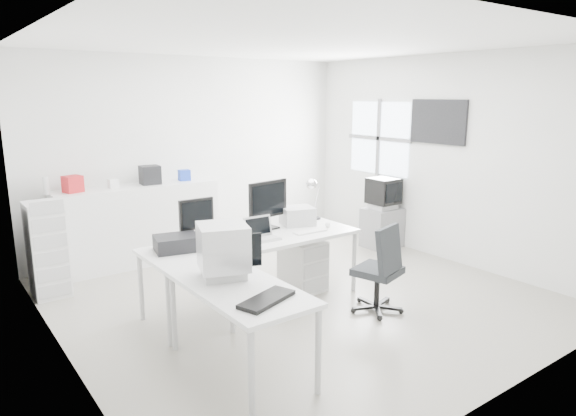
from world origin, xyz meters
TOP-DOWN VIEW (x-y plane):
  - floor at (0.00, 0.00)m, footprint 5.00×5.00m
  - ceiling at (0.00, 0.00)m, footprint 5.00×5.00m
  - back_wall at (0.00, 2.50)m, footprint 5.00×0.02m
  - left_wall at (-2.50, 0.00)m, footprint 0.02×5.00m
  - right_wall at (2.50, 0.00)m, footprint 0.02×5.00m
  - window at (2.48, 1.20)m, footprint 0.02×1.20m
  - wall_picture at (2.47, 0.10)m, footprint 0.04×0.90m
  - main_desk at (-0.52, 0.10)m, footprint 2.40×0.80m
  - side_desk at (-1.37, -1.00)m, footprint 0.70×1.40m
  - drawer_pedestal at (0.18, 0.15)m, footprint 0.40×0.50m
  - inkjet_printer at (-1.37, 0.20)m, footprint 0.48×0.41m
  - lcd_monitor_small at (-1.07, 0.35)m, footprint 0.38×0.22m
  - lcd_monitor_large at (-0.17, 0.35)m, footprint 0.58×0.30m
  - laptop at (-0.47, -0.00)m, footprint 0.35×0.36m
  - white_keyboard at (0.13, -0.05)m, footprint 0.41×0.14m
  - white_mouse at (0.43, -0.00)m, footprint 0.06×0.06m
  - laser_printer at (0.23, 0.32)m, footprint 0.44×0.41m
  - desk_lamp at (0.58, 0.40)m, footprint 0.15×0.15m
  - crt_monitor at (-1.37, -0.75)m, footprint 0.52×0.52m
  - black_keyboard at (-1.37, -1.40)m, footprint 0.52×0.34m
  - office_chair at (0.43, -0.82)m, footprint 0.70×0.70m
  - tv_cabinet at (2.22, 0.82)m, footprint 0.54×0.44m
  - crt_tv at (2.22, 0.82)m, footprint 0.50×0.48m
  - sideboard at (-1.02, 2.24)m, footprint 2.15×0.54m
  - clutter_box_a at (-1.82, 2.24)m, footprint 0.25×0.23m
  - clutter_box_b at (-1.32, 2.24)m, footprint 0.13×0.11m
  - clutter_box_c at (-0.82, 2.24)m, footprint 0.27×0.25m
  - clutter_box_d at (-0.32, 2.24)m, footprint 0.17×0.15m
  - clutter_bottle at (-2.12, 2.28)m, footprint 0.07×0.07m
  - filing_cabinet at (-2.28, 1.73)m, footprint 0.38×0.45m

SIDE VIEW (x-z plane):
  - floor at x=0.00m, z-range -0.01..0.01m
  - tv_cabinet at x=2.22m, z-range 0.00..0.59m
  - drawer_pedestal at x=0.18m, z-range 0.00..0.60m
  - main_desk at x=-0.52m, z-range 0.00..0.75m
  - side_desk at x=-1.37m, z-range 0.00..0.75m
  - office_chair at x=0.43m, z-range 0.00..0.98m
  - sideboard at x=-1.02m, z-range 0.00..1.07m
  - filing_cabinet at x=-2.28m, z-range 0.00..1.09m
  - white_keyboard at x=0.13m, z-range 0.75..0.77m
  - black_keyboard at x=-1.37m, z-range 0.75..0.78m
  - white_mouse at x=0.43m, z-range 0.75..0.81m
  - crt_tv at x=2.22m, z-range 0.59..1.04m
  - inkjet_printer at x=-1.37m, z-range 0.75..0.90m
  - laser_printer at x=0.23m, z-range 0.75..0.96m
  - laptop at x=-0.47m, z-range 0.75..0.97m
  - desk_lamp at x=0.58m, z-range 0.75..1.18m
  - crt_monitor at x=-1.37m, z-range 0.75..1.22m
  - lcd_monitor_small at x=-1.07m, z-range 0.75..1.22m
  - lcd_monitor_large at x=-0.17m, z-range 0.75..1.32m
  - clutter_box_b at x=-1.32m, z-range 1.07..1.19m
  - clutter_box_d at x=-0.32m, z-range 1.07..1.23m
  - clutter_box_a at x=-1.82m, z-range 1.07..1.28m
  - clutter_bottle at x=-2.12m, z-range 1.07..1.29m
  - clutter_box_c at x=-0.82m, z-range 1.07..1.33m
  - back_wall at x=0.00m, z-range 0.00..2.80m
  - left_wall at x=-2.50m, z-range 0.00..2.80m
  - right_wall at x=2.50m, z-range 0.00..2.80m
  - window at x=2.48m, z-range 1.05..2.15m
  - wall_picture at x=2.47m, z-range 1.60..2.20m
  - ceiling at x=0.00m, z-range 2.79..2.80m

